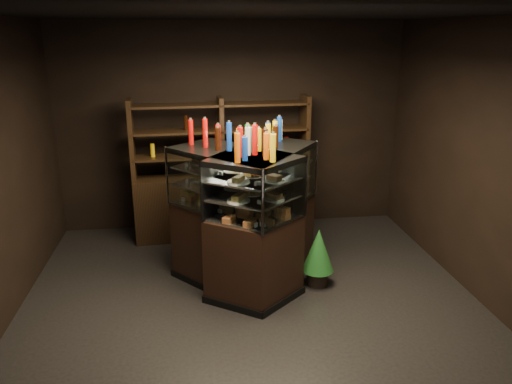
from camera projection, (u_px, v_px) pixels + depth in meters
ground at (253, 307)px, 5.40m from camera, size 5.00×5.00×0.00m
room_shell at (252, 129)px, 4.81m from camera, size 5.02×5.02×3.01m
display_case at (249, 241)px, 5.75m from camera, size 1.81×1.64×1.61m
food_display at (249, 183)px, 5.53m from camera, size 1.30×1.19×0.49m
bottles_top at (248, 138)px, 5.38m from camera, size 1.12×1.05×0.30m
potted_conifer at (318, 249)px, 5.74m from camera, size 0.37×0.37×0.79m
back_shelving at (222, 195)px, 7.13m from camera, size 2.47×0.54×2.00m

